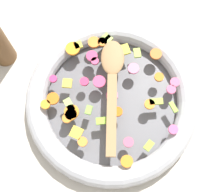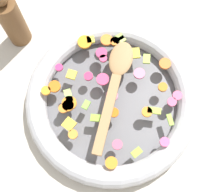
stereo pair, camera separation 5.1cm
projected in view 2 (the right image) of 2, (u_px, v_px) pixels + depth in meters
The scene contains 5 objects.
ground_plane at pixel (112, 102), 0.77m from camera, with size 4.00×4.00×0.00m, color beige.
skillet at pixel (112, 100), 0.75m from camera, with size 0.41×0.41×0.05m.
chopped_vegetables at pixel (108, 85), 0.73m from camera, with size 0.34×0.31×0.01m.
wooden_spoon at pixel (115, 83), 0.72m from camera, with size 0.23×0.22×0.01m.
pepper_mill at pixel (12, 20), 0.75m from camera, with size 0.06×0.06×0.18m.
Camera 2 is at (-0.20, 0.11, 0.74)m, focal length 50.00 mm.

